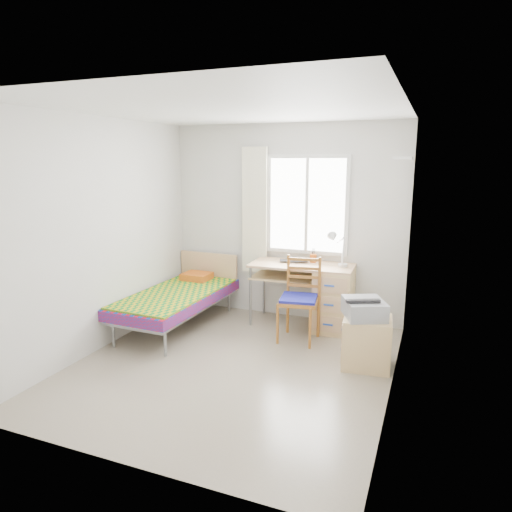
{
  "coord_description": "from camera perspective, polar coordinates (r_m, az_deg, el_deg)",
  "views": [
    {
      "loc": [
        1.87,
        -4.08,
        2.12
      ],
      "look_at": [
        0.05,
        0.55,
        1.08
      ],
      "focal_mm": 32.0,
      "sensor_mm": 36.0,
      "label": 1
    }
  ],
  "objects": [
    {
      "name": "cabinet",
      "position": [
        4.97,
        13.64,
        -10.43
      ],
      "size": [
        0.54,
        0.49,
        0.53
      ],
      "rotation": [
        0.0,
        0.0,
        0.11
      ],
      "color": "#DABD70",
      "rests_on": "floor"
    },
    {
      "name": "laptop",
      "position": [
        5.92,
        4.71,
        -0.75
      ],
      "size": [
        0.41,
        0.32,
        0.03
      ],
      "primitive_type": "imported",
      "rotation": [
        0.0,
        0.0,
        0.26
      ],
      "color": "black",
      "rests_on": "desk"
    },
    {
      "name": "printer",
      "position": [
        4.86,
        13.37,
        -6.35
      ],
      "size": [
        0.53,
        0.56,
        0.19
      ],
      "rotation": [
        0.0,
        0.0,
        0.42
      ],
      "color": "#9FA0A6",
      "rests_on": "cabinet"
    },
    {
      "name": "task_lamp",
      "position": [
        5.65,
        10.01,
        1.35
      ],
      "size": [
        0.24,
        0.34,
        0.46
      ],
      "rotation": [
        0.0,
        0.0,
        -0.17
      ],
      "color": "white",
      "rests_on": "desk"
    },
    {
      "name": "wall_right",
      "position": [
        4.17,
        17.36,
        -0.06
      ],
      "size": [
        0.0,
        3.5,
        3.5
      ],
      "primitive_type": "plane",
      "rotation": [
        1.57,
        0.0,
        -1.57
      ],
      "color": "silver",
      "rests_on": "ground"
    },
    {
      "name": "bed",
      "position": [
        6.01,
        -9.55,
        -5.0
      ],
      "size": [
        0.93,
        1.91,
        0.81
      ],
      "rotation": [
        0.0,
        0.0,
        -0.03
      ],
      "color": "gray",
      "rests_on": "floor"
    },
    {
      "name": "floating_shelf",
      "position": [
        5.49,
        17.93,
        11.59
      ],
      "size": [
        0.2,
        0.32,
        0.03
      ],
      "primitive_type": "cube",
      "color": "white",
      "rests_on": "wall_right"
    },
    {
      "name": "wall_back",
      "position": [
        6.18,
        3.71,
        4.19
      ],
      "size": [
        3.2,
        0.0,
        3.2
      ],
      "primitive_type": "plane",
      "rotation": [
        1.57,
        0.0,
        0.0
      ],
      "color": "silver",
      "rests_on": "ground"
    },
    {
      "name": "ceiling",
      "position": [
        4.51,
        -3.26,
        17.92
      ],
      "size": [
        3.5,
        3.5,
        0.0
      ],
      "primitive_type": "plane",
      "rotation": [
        3.14,
        0.0,
        0.0
      ],
      "color": "white",
      "rests_on": "wall_back"
    },
    {
      "name": "book",
      "position": [
        6.0,
        3.44,
        -2.96
      ],
      "size": [
        0.26,
        0.29,
        0.02
      ],
      "primitive_type": "imported",
      "rotation": [
        0.0,
        0.0,
        0.41
      ],
      "color": "gray",
      "rests_on": "desk"
    },
    {
      "name": "floor",
      "position": [
        4.96,
        -2.9,
        -13.47
      ],
      "size": [
        3.5,
        3.5,
        0.0
      ],
      "primitive_type": "plane",
      "color": "#BCAD93",
      "rests_on": "ground"
    },
    {
      "name": "pen_cup",
      "position": [
        5.99,
        7.16,
        -0.28
      ],
      "size": [
        0.1,
        0.1,
        0.11
      ],
      "primitive_type": "cylinder",
      "rotation": [
        0.0,
        0.0,
        -0.28
      ],
      "color": "orange",
      "rests_on": "desk"
    },
    {
      "name": "curtain",
      "position": [
        6.23,
        -0.16,
        5.67
      ],
      "size": [
        0.35,
        0.05,
        1.7
      ],
      "primitive_type": "cube",
      "color": "#F6ECCB",
      "rests_on": "wall_back"
    },
    {
      "name": "window",
      "position": [
        6.04,
        6.4,
        6.35
      ],
      "size": [
        1.1,
        0.04,
        1.3
      ],
      "color": "white",
      "rests_on": "wall_back"
    },
    {
      "name": "chair",
      "position": [
        5.47,
        5.6,
        -4.76
      ],
      "size": [
        0.5,
        0.5,
        1.01
      ],
      "rotation": [
        0.0,
        0.0,
        0.16
      ],
      "color": "#935C1C",
      "rests_on": "floor"
    },
    {
      "name": "wall_left",
      "position": [
        5.42,
        -18.67,
        2.51
      ],
      "size": [
        0.0,
        3.5,
        3.5
      ],
      "primitive_type": "plane",
      "rotation": [
        1.57,
        0.0,
        1.57
      ],
      "color": "silver",
      "rests_on": "ground"
    },
    {
      "name": "desk",
      "position": [
        5.88,
        9.03,
        -4.87
      ],
      "size": [
        1.33,
        0.65,
        0.82
      ],
      "rotation": [
        0.0,
        0.0,
        0.04
      ],
      "color": "tan",
      "rests_on": "floor"
    }
  ]
}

